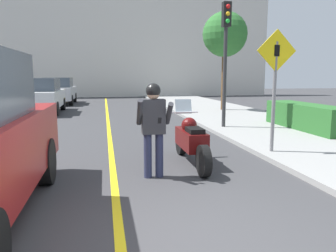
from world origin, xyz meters
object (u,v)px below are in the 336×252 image
(person_biker, at_px, (154,121))
(crossing_sign, at_px, (275,79))
(street_tree, at_px, (225,35))
(motorcycle, at_px, (191,140))
(parked_car_white, at_px, (41,95))
(traffic_light, at_px, (226,42))
(parked_car_silver, at_px, (59,91))

(person_biker, xyz_separation_m, crossing_sign, (2.83, 1.05, 0.70))
(street_tree, bearing_deg, motorcycle, -114.17)
(parked_car_white, bearing_deg, street_tree, -7.05)
(street_tree, xyz_separation_m, parked_car_white, (-8.83, 1.09, -2.90))
(person_biker, height_order, street_tree, street_tree)
(traffic_light, distance_m, parked_car_silver, 13.58)
(traffic_light, height_order, street_tree, street_tree)
(person_biker, relative_size, parked_car_silver, 0.39)
(traffic_light, xyz_separation_m, parked_car_white, (-6.86, 6.42, -2.01))
(traffic_light, relative_size, street_tree, 0.84)
(traffic_light, bearing_deg, street_tree, 69.71)
(crossing_sign, bearing_deg, person_biker, -159.69)
(crossing_sign, relative_size, parked_car_silver, 0.63)
(motorcycle, relative_size, traffic_light, 0.58)
(traffic_light, bearing_deg, parked_car_silver, 119.88)
(street_tree, distance_m, parked_car_silver, 11.10)
(motorcycle, relative_size, street_tree, 0.49)
(traffic_light, height_order, parked_car_silver, traffic_light)
(person_biker, distance_m, street_tree, 11.52)
(traffic_light, distance_m, street_tree, 5.75)
(street_tree, height_order, parked_car_white, street_tree)
(parked_car_white, bearing_deg, traffic_light, -43.09)
(parked_car_silver, bearing_deg, crossing_sign, -67.05)
(crossing_sign, distance_m, parked_car_silver, 16.60)
(motorcycle, height_order, person_biker, person_biker)
(traffic_light, distance_m, parked_car_white, 9.61)
(motorcycle, relative_size, parked_car_silver, 0.55)
(person_biker, bearing_deg, parked_car_white, 108.94)
(person_biker, distance_m, crossing_sign, 3.10)
(motorcycle, xyz_separation_m, parked_car_silver, (-4.50, 15.58, 0.36))
(motorcycle, bearing_deg, street_tree, 65.83)
(crossing_sign, xyz_separation_m, street_tree, (2.20, 8.95, 2.04))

